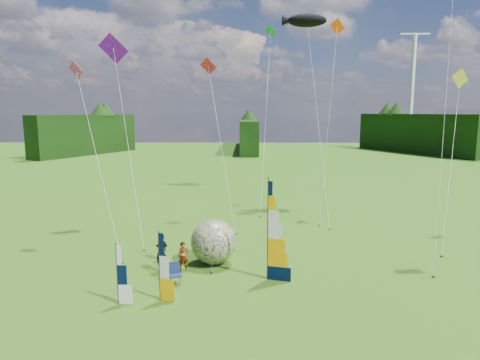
{
  "coord_description": "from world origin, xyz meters",
  "views": [
    {
      "loc": [
        -0.68,
        -18.83,
        9.14
      ],
      "look_at": [
        -1.0,
        4.0,
        5.5
      ],
      "focal_mm": 32.0,
      "sensor_mm": 36.0,
      "label": 1
    }
  ],
  "objects_px": {
    "spectator_b": "(162,247)",
    "feather_banner_main": "(268,231)",
    "spectator_d": "(205,242)",
    "camp_chair": "(175,274)",
    "side_banner_left": "(159,267)",
    "spectator_a": "(183,257)",
    "kite_whale": "(317,102)",
    "spectator_c": "(162,257)",
    "side_banner_far": "(117,275)",
    "bol_inflatable": "(213,242)"
  },
  "relations": [
    {
      "from": "spectator_d",
      "to": "kite_whale",
      "type": "bearing_deg",
      "value": -109.43
    },
    {
      "from": "spectator_b",
      "to": "side_banner_left",
      "type": "bearing_deg",
      "value": -55.56
    },
    {
      "from": "spectator_c",
      "to": "camp_chair",
      "type": "xyz_separation_m",
      "value": [
        1.04,
        -1.82,
        -0.32
      ]
    },
    {
      "from": "feather_banner_main",
      "to": "spectator_d",
      "type": "height_order",
      "value": "feather_banner_main"
    },
    {
      "from": "bol_inflatable",
      "to": "spectator_b",
      "type": "height_order",
      "value": "bol_inflatable"
    },
    {
      "from": "side_banner_far",
      "to": "spectator_a",
      "type": "bearing_deg",
      "value": 62.39
    },
    {
      "from": "spectator_a",
      "to": "camp_chair",
      "type": "height_order",
      "value": "spectator_a"
    },
    {
      "from": "bol_inflatable",
      "to": "spectator_c",
      "type": "height_order",
      "value": "bol_inflatable"
    },
    {
      "from": "bol_inflatable",
      "to": "spectator_d",
      "type": "distance_m",
      "value": 1.97
    },
    {
      "from": "side_banner_left",
      "to": "spectator_b",
      "type": "bearing_deg",
      "value": 114.61
    },
    {
      "from": "side_banner_far",
      "to": "spectator_b",
      "type": "xyz_separation_m",
      "value": [
        0.92,
        6.17,
        -0.65
      ]
    },
    {
      "from": "kite_whale",
      "to": "spectator_d",
      "type": "bearing_deg",
      "value": -111.2
    },
    {
      "from": "side_banner_far",
      "to": "camp_chair",
      "type": "distance_m",
      "value": 3.49
    },
    {
      "from": "feather_banner_main",
      "to": "spectator_b",
      "type": "relative_size",
      "value": 3.32
    },
    {
      "from": "feather_banner_main",
      "to": "camp_chair",
      "type": "distance_m",
      "value": 5.48
    },
    {
      "from": "side_banner_far",
      "to": "bol_inflatable",
      "type": "xyz_separation_m",
      "value": [
        4.16,
        5.64,
        -0.11
      ]
    },
    {
      "from": "spectator_c",
      "to": "camp_chair",
      "type": "bearing_deg",
      "value": -135.65
    },
    {
      "from": "side_banner_left",
      "to": "spectator_d",
      "type": "bearing_deg",
      "value": 92.14
    },
    {
      "from": "side_banner_far",
      "to": "spectator_b",
      "type": "bearing_deg",
      "value": 83.55
    },
    {
      "from": "camp_chair",
      "to": "kite_whale",
      "type": "distance_m",
      "value": 21.71
    },
    {
      "from": "camp_chair",
      "to": "feather_banner_main",
      "type": "bearing_deg",
      "value": -11.93
    },
    {
      "from": "spectator_a",
      "to": "kite_whale",
      "type": "distance_m",
      "value": 20.02
    },
    {
      "from": "side_banner_far",
      "to": "kite_whale",
      "type": "relative_size",
      "value": 0.15
    },
    {
      "from": "side_banner_left",
      "to": "camp_chair",
      "type": "xyz_separation_m",
      "value": [
        0.41,
        1.99,
        -1.13
      ]
    },
    {
      "from": "feather_banner_main",
      "to": "side_banner_far",
      "type": "xyz_separation_m",
      "value": [
        -7.31,
        -3.17,
        -1.28
      ]
    },
    {
      "from": "spectator_a",
      "to": "spectator_d",
      "type": "bearing_deg",
      "value": 52.77
    },
    {
      "from": "spectator_b",
      "to": "kite_whale",
      "type": "distance_m",
      "value": 19.65
    },
    {
      "from": "feather_banner_main",
      "to": "camp_chair",
      "type": "xyz_separation_m",
      "value": [
        -4.97,
        -0.73,
        -2.18
      ]
    },
    {
      "from": "side_banner_left",
      "to": "spectator_c",
      "type": "xyz_separation_m",
      "value": [
        -0.63,
        3.81,
        -0.82
      ]
    },
    {
      "from": "side_banner_left",
      "to": "spectator_a",
      "type": "distance_m",
      "value": 4.08
    },
    {
      "from": "side_banner_left",
      "to": "side_banner_far",
      "type": "height_order",
      "value": "side_banner_left"
    },
    {
      "from": "spectator_d",
      "to": "camp_chair",
      "type": "bearing_deg",
      "value": 94.92
    },
    {
      "from": "kite_whale",
      "to": "spectator_b",
      "type": "bearing_deg",
      "value": -115.43
    },
    {
      "from": "spectator_d",
      "to": "spectator_b",
      "type": "bearing_deg",
      "value": 43.57
    },
    {
      "from": "spectator_b",
      "to": "feather_banner_main",
      "type": "bearing_deg",
      "value": -0.68
    },
    {
      "from": "spectator_b",
      "to": "camp_chair",
      "type": "height_order",
      "value": "spectator_b"
    },
    {
      "from": "bol_inflatable",
      "to": "spectator_b",
      "type": "bearing_deg",
      "value": 170.78
    },
    {
      "from": "feather_banner_main",
      "to": "side_banner_left",
      "type": "distance_m",
      "value": 6.12
    },
    {
      "from": "feather_banner_main",
      "to": "spectator_b",
      "type": "distance_m",
      "value": 7.31
    },
    {
      "from": "spectator_a",
      "to": "kite_whale",
      "type": "height_order",
      "value": "kite_whale"
    },
    {
      "from": "bol_inflatable",
      "to": "camp_chair",
      "type": "relative_size",
      "value": 2.35
    },
    {
      "from": "spectator_c",
      "to": "spectator_d",
      "type": "height_order",
      "value": "spectator_c"
    },
    {
      "from": "feather_banner_main",
      "to": "spectator_d",
      "type": "relative_size",
      "value": 3.42
    },
    {
      "from": "side_banner_left",
      "to": "feather_banner_main",
      "type": "bearing_deg",
      "value": 41.47
    },
    {
      "from": "camp_chair",
      "to": "kite_whale",
      "type": "relative_size",
      "value": 0.06
    },
    {
      "from": "feather_banner_main",
      "to": "spectator_c",
      "type": "relative_size",
      "value": 3.06
    },
    {
      "from": "feather_banner_main",
      "to": "bol_inflatable",
      "type": "relative_size",
      "value": 2.02
    },
    {
      "from": "camp_chair",
      "to": "side_banner_far",
      "type": "bearing_deg",
      "value": -154.14
    },
    {
      "from": "bol_inflatable",
      "to": "camp_chair",
      "type": "bearing_deg",
      "value": -119.62
    },
    {
      "from": "spectator_b",
      "to": "bol_inflatable",
      "type": "bearing_deg",
      "value": 15.26
    }
  ]
}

